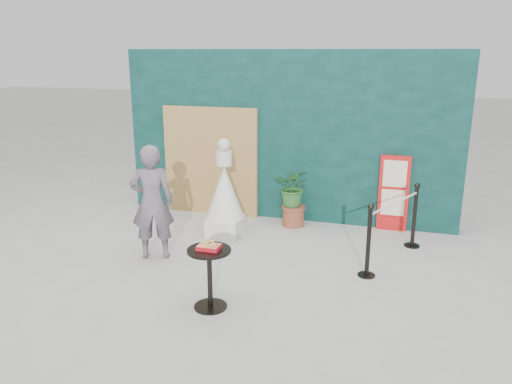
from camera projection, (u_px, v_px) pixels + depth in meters
The scene contains 10 objects.
ground at pixel (229, 291), 6.39m from camera, with size 60.00×60.00×0.00m, color #ADAAA5.
back_wall at pixel (287, 136), 8.88m from camera, with size 6.00×0.30×3.00m, color black.
bamboo_fence at pixel (210, 161), 9.21m from camera, with size 1.80×0.08×2.00m, color tan.
woman at pixel (152, 202), 7.24m from camera, with size 0.62×0.41×1.70m, color slate.
menu_board at pixel (393, 193), 8.41m from camera, with size 0.50×0.07×1.30m.
statue at pixel (225, 196), 8.21m from camera, with size 0.63×0.63×1.62m.
cafe_table at pixel (210, 269), 5.87m from camera, with size 0.52×0.52×0.75m.
food_basket at pixel (209, 246), 5.79m from camera, with size 0.26×0.19×0.11m.
planter at pixel (294, 192), 8.64m from camera, with size 0.62×0.53×1.05m.
stanchion_barrier at pixel (393, 228), 7.22m from camera, with size 0.84×1.54×1.03m.
Camera 1 is at (1.99, -5.46, 2.98)m, focal length 35.00 mm.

